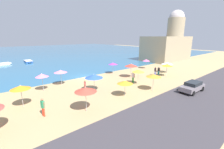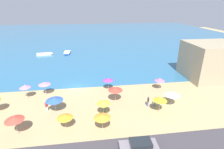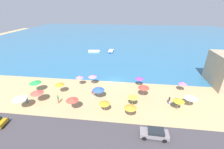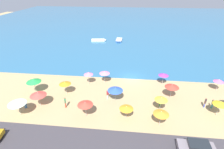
% 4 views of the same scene
% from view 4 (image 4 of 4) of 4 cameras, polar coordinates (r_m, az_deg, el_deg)
% --- Properties ---
extents(ground_plane, '(160.00, 160.00, 0.00)m').
position_cam_4_polar(ground_plane, '(34.90, 6.15, -1.41)').
color(ground_plane, tan).
extents(sea, '(150.00, 110.00, 0.05)m').
position_cam_4_polar(sea, '(87.12, 6.51, 16.58)').
color(sea, '#2D668E').
rests_on(sea, ground_plane).
extents(beach_umbrella_0, '(1.75, 1.75, 2.26)m').
position_cam_4_polar(beach_umbrella_0, '(35.33, 31.55, -1.74)').
color(beach_umbrella_0, '#B2B2B7').
rests_on(beach_umbrella_0, ground_plane).
extents(beach_umbrella_1, '(2.50, 2.50, 2.56)m').
position_cam_4_polar(beach_umbrella_1, '(27.83, -28.63, -7.99)').
color(beach_umbrella_1, '#B2B2B7').
rests_on(beach_umbrella_1, ground_plane).
extents(beach_umbrella_2, '(1.97, 1.97, 2.45)m').
position_cam_4_polar(beach_umbrella_2, '(30.03, -15.11, -2.72)').
color(beach_umbrella_2, '#B2B2B7').
rests_on(beach_umbrella_2, ground_plane).
extents(beach_umbrella_3, '(2.42, 2.42, 2.52)m').
position_cam_4_polar(beach_umbrella_3, '(28.49, -23.01, -5.90)').
color(beach_umbrella_3, '#B2B2B7').
rests_on(beach_umbrella_3, ground_plane).
extents(beach_umbrella_4, '(2.42, 2.42, 2.72)m').
position_cam_4_polar(beach_umbrella_4, '(32.19, -24.24, -1.79)').
color(beach_umbrella_4, '#B2B2B7').
rests_on(beach_umbrella_4, ground_plane).
extents(beach_umbrella_5, '(1.94, 1.94, 2.11)m').
position_cam_4_polar(beach_umbrella_5, '(24.36, 4.72, -10.72)').
color(beach_umbrella_5, '#B2B2B7').
rests_on(beach_umbrella_5, ground_plane).
extents(beach_umbrella_6, '(2.44, 2.44, 2.42)m').
position_cam_4_polar(beach_umbrella_6, '(27.54, 1.08, -4.83)').
color(beach_umbrella_6, '#B2B2B7').
rests_on(beach_umbrella_6, ground_plane).
extents(beach_umbrella_7, '(2.25, 2.25, 2.60)m').
position_cam_4_polar(beach_umbrella_7, '(29.57, 19.02, -3.58)').
color(beach_umbrella_7, '#B2B2B7').
rests_on(beach_umbrella_7, ground_plane).
extents(beach_umbrella_8, '(1.92, 1.92, 2.45)m').
position_cam_4_polar(beach_umbrella_8, '(28.75, 31.85, -7.98)').
color(beach_umbrella_8, '#B2B2B7').
rests_on(beach_umbrella_8, ground_plane).
extents(beach_umbrella_9, '(2.17, 2.17, 2.57)m').
position_cam_4_polar(beach_umbrella_9, '(24.55, -8.76, -9.34)').
color(beach_umbrella_9, '#B2B2B7').
rests_on(beach_umbrella_9, ground_plane).
extents(beach_umbrella_10, '(1.91, 1.91, 2.46)m').
position_cam_4_polar(beach_umbrella_10, '(26.28, 15.79, -7.65)').
color(beach_umbrella_10, '#B2B2B7').
rests_on(beach_umbrella_10, ground_plane).
extents(beach_umbrella_11, '(1.72, 1.72, 2.51)m').
position_cam_4_polar(beach_umbrella_11, '(32.20, -7.72, 0.31)').
color(beach_umbrella_11, '#B2B2B7').
rests_on(beach_umbrella_11, ground_plane).
extents(beach_umbrella_12, '(1.93, 1.93, 2.46)m').
position_cam_4_polar(beach_umbrella_12, '(32.35, -2.45, 0.67)').
color(beach_umbrella_12, '#B2B2B7').
rests_on(beach_umbrella_12, ground_plane).
extents(beach_umbrella_14, '(2.05, 2.05, 2.40)m').
position_cam_4_polar(beach_umbrella_14, '(23.84, 15.79, -12.00)').
color(beach_umbrella_14, '#B2B2B7').
rests_on(beach_umbrella_14, ground_plane).
extents(beach_umbrella_15, '(1.85, 1.85, 2.33)m').
position_cam_4_polar(beach_umbrella_15, '(33.20, 16.50, -0.03)').
color(beach_umbrella_15, '#B2B2B7').
rests_on(beach_umbrella_15, ground_plane).
extents(bather_0, '(0.31, 0.55, 1.80)m').
position_cam_4_polar(bather_0, '(27.61, -15.07, -8.62)').
color(bather_0, '#F13A22').
rests_on(bather_0, ground_plane).
extents(bather_1, '(0.38, 0.49, 1.70)m').
position_cam_4_polar(bather_1, '(28.53, -1.46, -6.34)').
color(bather_1, white).
rests_on(bather_1, ground_plane).
extents(bather_2, '(0.40, 0.46, 1.62)m').
position_cam_4_polar(bather_2, '(29.73, -26.58, -8.29)').
color(bather_2, '#3A78BD').
rests_on(bather_2, ground_plane).
extents(bather_3, '(0.26, 0.57, 1.59)m').
position_cam_4_polar(bather_3, '(30.65, 30.05, -8.13)').
color(bather_3, teal).
rests_on(bather_3, ground_plane).
extents(bather_4, '(0.38, 0.50, 1.67)m').
position_cam_4_polar(bather_4, '(30.25, 28.16, -7.99)').
color(bather_4, '#4659D7').
rests_on(bather_4, ground_plane).
extents(bather_5, '(0.29, 0.56, 1.81)m').
position_cam_4_polar(bather_5, '(27.97, 15.58, -8.17)').
color(bather_5, green).
rests_on(bather_5, ground_plane).
extents(parked_car_0, '(4.09, 1.88, 1.36)m').
position_cam_4_polar(parked_car_0, '(23.06, 25.96, -20.54)').
color(parked_car_0, slate).
rests_on(parked_car_0, coastal_road).
extents(skiff_nearshore, '(4.74, 1.96, 0.61)m').
position_cam_4_polar(skiff_nearshore, '(57.77, -4.51, 11.14)').
color(skiff_nearshore, silver).
rests_on(skiff_nearshore, sea).
extents(skiff_offshore, '(1.89, 4.44, 0.53)m').
position_cam_4_polar(skiff_offshore, '(57.79, 2.30, 11.17)').
color(skiff_offshore, '#285098').
rests_on(skiff_offshore, sea).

